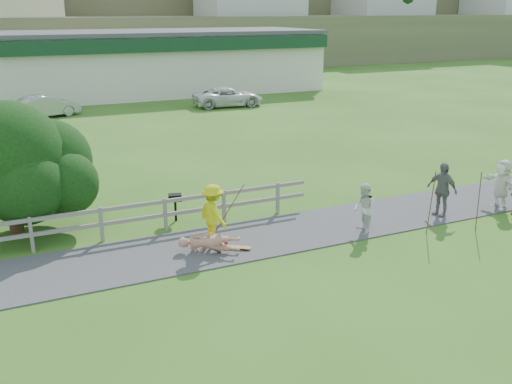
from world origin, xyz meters
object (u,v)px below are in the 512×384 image
Objects in this scene: spectator_a at (364,209)px; tree at (11,183)px; bbq at (175,208)px; car_white at (228,97)px; skater_rider at (213,217)px; spectator_d at (501,184)px; car_silver at (45,106)px; spectator_b at (442,190)px; skater_fallen at (209,243)px.

spectator_a is 0.29× the size of tree.
tree reaches higher than bbq.
car_white is 23.70m from bbq.
spectator_a is 6.18m from bbq.
skater_rider is 10.46m from spectator_d.
car_silver is 12.58m from car_white.
spectator_b is 0.43× the size of car_silver.
car_white is at bearing 52.44° from tree.
skater_fallen is 5.03m from spectator_a.
tree is (-2.90, -20.99, 0.90)m from car_silver.
skater_rider is 1.12× the size of spectator_a.
car_white is at bearing -37.30° from skater_rider.
car_white reaches higher than bbq.
tree reaches higher than car_white.
bbq is at bearing -5.00° from skater_rider.
tree is at bearing 80.21° from skater_fallen.
spectator_d is 0.41× the size of car_silver.
spectator_d reaches higher than skater_fallen.
tree is at bearing 41.37° from skater_rider.
spectator_d is at bearing 67.39° from spectator_b.
spectator_a is (4.98, -0.55, 0.49)m from skater_fallen.
spectator_b is at bearing 179.58° from car_white.
tree reaches higher than spectator_b.
tree is (-4.97, 4.13, 1.30)m from skater_fallen.
spectator_d is (10.40, -1.13, -0.01)m from skater_rider.
skater_rider is 1.01× the size of skater_fallen.
tree is at bearing -124.33° from spectator_b.
skater_rider is 4.76m from spectator_a.
skater_rider is 1.94× the size of bbq.
tree is at bearing -178.82° from bbq.
tree is (-13.26, 4.47, 0.68)m from spectator_b.
tree is (-5.30, 3.64, 0.72)m from skater_rider.
bbq is at bearing 165.54° from car_silver.
car_silver is 0.87× the size of car_white.
skater_rider reaches higher than spectator_d.
skater_rider reaches higher than car_white.
car_white is (10.15, 23.73, -0.20)m from skater_rider.
car_silver is (-12.80, 25.75, -0.17)m from spectator_d.
tree is (-15.70, 4.77, 0.73)m from spectator_d.
skater_fallen is 0.99× the size of spectator_d.
car_white is at bearing -179.28° from spectator_a.
spectator_b is 2.02× the size of bbq.
spectator_b is (8.29, -0.34, 0.62)m from skater_fallen.
car_white is (12.55, -0.90, -0.02)m from car_silver.
spectator_b reaches higher than bbq.
tree reaches higher than spectator_d.
spectator_a is 5.76m from spectator_d.
bbq is at bearing -127.45° from spectator_b.
spectator_b reaches higher than car_silver.
spectator_d is at bearing 102.41° from spectator_a.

